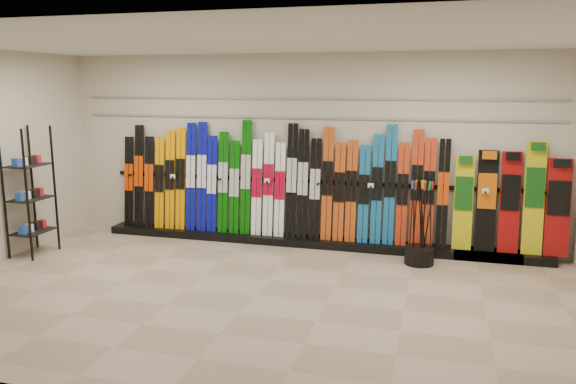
# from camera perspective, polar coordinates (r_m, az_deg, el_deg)

# --- Properties ---
(floor) EXTENTS (8.00, 8.00, 0.00)m
(floor) POSITION_cam_1_polar(r_m,az_deg,el_deg) (6.93, -3.38, -10.43)
(floor) COLOR tan
(floor) RESTS_ON ground
(back_wall) EXTENTS (8.00, 0.00, 8.00)m
(back_wall) POSITION_cam_1_polar(r_m,az_deg,el_deg) (8.92, 1.66, 4.32)
(back_wall) COLOR beige
(back_wall) RESTS_ON floor
(ceiling) EXTENTS (8.00, 8.00, 0.00)m
(ceiling) POSITION_cam_1_polar(r_m,az_deg,el_deg) (6.48, -3.69, 15.14)
(ceiling) COLOR silver
(ceiling) RESTS_ON back_wall
(ski_rack_base) EXTENTS (8.00, 0.40, 0.12)m
(ski_rack_base) POSITION_cam_1_polar(r_m,az_deg,el_deg) (8.94, 2.68, -5.09)
(ski_rack_base) COLOR black
(ski_rack_base) RESTS_ON floor
(skis) EXTENTS (5.37, 0.22, 1.84)m
(skis) POSITION_cam_1_polar(r_m,az_deg,el_deg) (8.95, -1.41, 0.74)
(skis) COLOR black
(skis) RESTS_ON ski_rack_base
(snowboards) EXTENTS (1.58, 0.25, 1.60)m
(snowboards) POSITION_cam_1_polar(r_m,az_deg,el_deg) (8.69, 21.79, -0.98)
(snowboards) COLOR gold
(snowboards) RESTS_ON ski_rack_base
(accessory_rack) EXTENTS (0.40, 0.60, 1.91)m
(accessory_rack) POSITION_cam_1_polar(r_m,az_deg,el_deg) (9.14, -24.74, 0.03)
(accessory_rack) COLOR black
(accessory_rack) RESTS_ON floor
(pole_bin) EXTENTS (0.41, 0.41, 0.25)m
(pole_bin) POSITION_cam_1_polar(r_m,az_deg,el_deg) (8.24, 13.18, -6.30)
(pole_bin) COLOR black
(pole_bin) RESTS_ON floor
(ski_poles) EXTENTS (0.32, 0.30, 1.18)m
(ski_poles) POSITION_cam_1_polar(r_m,az_deg,el_deg) (8.12, 13.36, -3.01)
(ski_poles) COLOR black
(ski_poles) RESTS_ON pole_bin
(slatwall_rail_0) EXTENTS (7.60, 0.02, 0.03)m
(slatwall_rail_0) POSITION_cam_1_polar(r_m,az_deg,el_deg) (8.86, 1.65, 7.52)
(slatwall_rail_0) COLOR gray
(slatwall_rail_0) RESTS_ON back_wall
(slatwall_rail_1) EXTENTS (7.60, 0.02, 0.03)m
(slatwall_rail_1) POSITION_cam_1_polar(r_m,az_deg,el_deg) (8.85, 1.66, 9.46)
(slatwall_rail_1) COLOR gray
(slatwall_rail_1) RESTS_ON back_wall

